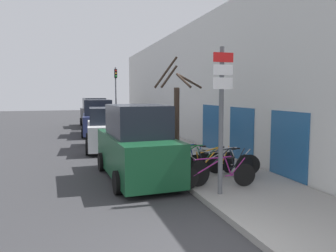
{
  "coord_description": "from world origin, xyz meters",
  "views": [
    {
      "loc": [
        -2.18,
        -4.77,
        2.73
      ],
      "look_at": [
        0.77,
        4.77,
        1.74
      ],
      "focal_mm": 35.0,
      "sensor_mm": 36.0,
      "label": 1
    }
  ],
  "objects_px": {
    "bicycle_4": "(189,161)",
    "traffic_light": "(116,89)",
    "bicycle_0": "(216,174)",
    "pedestrian_near": "(172,128)",
    "parked_car_2": "(98,119)",
    "signpost": "(221,115)",
    "parked_car_0": "(136,146)",
    "bicycle_5": "(184,161)",
    "bicycle_1": "(223,168)",
    "bicycle_3": "(223,163)",
    "street_tree": "(177,116)",
    "parked_car_1": "(108,130)",
    "parked_car_3": "(94,114)",
    "bicycle_2": "(214,165)"
  },
  "relations": [
    {
      "from": "bicycle_4",
      "to": "traffic_light",
      "type": "distance_m",
      "value": 14.98
    },
    {
      "from": "bicycle_0",
      "to": "bicycle_5",
      "type": "bearing_deg",
      "value": 12.45
    },
    {
      "from": "bicycle_5",
      "to": "parked_car_2",
      "type": "xyz_separation_m",
      "value": [
        -1.7,
        11.83,
        0.5
      ]
    },
    {
      "from": "signpost",
      "to": "bicycle_1",
      "type": "distance_m",
      "value": 2.01
    },
    {
      "from": "bicycle_3",
      "to": "parked_car_1",
      "type": "relative_size",
      "value": 0.52
    },
    {
      "from": "bicycle_1",
      "to": "bicycle_5",
      "type": "distance_m",
      "value": 1.57
    },
    {
      "from": "parked_car_2",
      "to": "traffic_light",
      "type": "xyz_separation_m",
      "value": [
        1.59,
        2.73,
        1.99
      ]
    },
    {
      "from": "bicycle_3",
      "to": "parked_car_3",
      "type": "height_order",
      "value": "parked_car_3"
    },
    {
      "from": "parked_car_1",
      "to": "street_tree",
      "type": "relative_size",
      "value": 1.11
    },
    {
      "from": "bicycle_2",
      "to": "street_tree",
      "type": "distance_m",
      "value": 2.83
    },
    {
      "from": "bicycle_0",
      "to": "parked_car_0",
      "type": "distance_m",
      "value": 2.83
    },
    {
      "from": "traffic_light",
      "to": "parked_car_2",
      "type": "bearing_deg",
      "value": -120.11
    },
    {
      "from": "parked_car_1",
      "to": "parked_car_3",
      "type": "relative_size",
      "value": 0.91
    },
    {
      "from": "bicycle_0",
      "to": "bicycle_2",
      "type": "distance_m",
      "value": 1.07
    },
    {
      "from": "bicycle_0",
      "to": "pedestrian_near",
      "type": "bearing_deg",
      "value": -1.35
    },
    {
      "from": "parked_car_0",
      "to": "pedestrian_near",
      "type": "relative_size",
      "value": 2.76
    },
    {
      "from": "parked_car_0",
      "to": "street_tree",
      "type": "height_order",
      "value": "street_tree"
    },
    {
      "from": "signpost",
      "to": "parked_car_0",
      "type": "relative_size",
      "value": 0.8
    },
    {
      "from": "traffic_light",
      "to": "pedestrian_near",
      "type": "bearing_deg",
      "value": -83.24
    },
    {
      "from": "parked_car_0",
      "to": "parked_car_3",
      "type": "height_order",
      "value": "parked_car_0"
    },
    {
      "from": "bicycle_4",
      "to": "pedestrian_near",
      "type": "relative_size",
      "value": 1.4
    },
    {
      "from": "bicycle_1",
      "to": "traffic_light",
      "type": "relative_size",
      "value": 0.53
    },
    {
      "from": "bicycle_0",
      "to": "bicycle_1",
      "type": "bearing_deg",
      "value": -35.38
    },
    {
      "from": "bicycle_0",
      "to": "traffic_light",
      "type": "relative_size",
      "value": 0.5
    },
    {
      "from": "bicycle_0",
      "to": "bicycle_2",
      "type": "bearing_deg",
      "value": -15.11
    },
    {
      "from": "bicycle_5",
      "to": "signpost",
      "type": "bearing_deg",
      "value": 162.07
    },
    {
      "from": "signpost",
      "to": "pedestrian_near",
      "type": "relative_size",
      "value": 2.2
    },
    {
      "from": "bicycle_2",
      "to": "traffic_light",
      "type": "height_order",
      "value": "traffic_light"
    },
    {
      "from": "bicycle_0",
      "to": "parked_car_3",
      "type": "height_order",
      "value": "parked_car_3"
    },
    {
      "from": "bicycle_1",
      "to": "bicycle_3",
      "type": "xyz_separation_m",
      "value": [
        0.38,
        0.74,
        -0.03
      ]
    },
    {
      "from": "street_tree",
      "to": "parked_car_1",
      "type": "bearing_deg",
      "value": 113.76
    },
    {
      "from": "bicycle_1",
      "to": "street_tree",
      "type": "bearing_deg",
      "value": -7.91
    },
    {
      "from": "bicycle_0",
      "to": "bicycle_1",
      "type": "xyz_separation_m",
      "value": [
        0.46,
        0.52,
        0.04
      ]
    },
    {
      "from": "parked_car_2",
      "to": "pedestrian_near",
      "type": "distance_m",
      "value": 7.67
    },
    {
      "from": "bicycle_5",
      "to": "parked_car_0",
      "type": "relative_size",
      "value": 0.45
    },
    {
      "from": "parked_car_2",
      "to": "street_tree",
      "type": "distance_m",
      "value": 10.54
    },
    {
      "from": "bicycle_3",
      "to": "bicycle_4",
      "type": "height_order",
      "value": "bicycle_4"
    },
    {
      "from": "bicycle_1",
      "to": "parked_car_1",
      "type": "height_order",
      "value": "parked_car_1"
    },
    {
      "from": "parked_car_2",
      "to": "pedestrian_near",
      "type": "bearing_deg",
      "value": -65.41
    },
    {
      "from": "bicycle_2",
      "to": "bicycle_3",
      "type": "xyz_separation_m",
      "value": [
        0.45,
        0.26,
        -0.02
      ]
    },
    {
      "from": "bicycle_1",
      "to": "parked_car_0",
      "type": "bearing_deg",
      "value": 37.64
    },
    {
      "from": "bicycle_1",
      "to": "parked_car_1",
      "type": "relative_size",
      "value": 0.55
    },
    {
      "from": "parked_car_2",
      "to": "signpost",
      "type": "bearing_deg",
      "value": -79.35
    },
    {
      "from": "bicycle_4",
      "to": "parked_car_2",
      "type": "xyz_separation_m",
      "value": [
        -1.78,
        12.04,
        0.49
      ]
    },
    {
      "from": "signpost",
      "to": "bicycle_0",
      "type": "height_order",
      "value": "signpost"
    },
    {
      "from": "bicycle_1",
      "to": "bicycle_2",
      "type": "xyz_separation_m",
      "value": [
        -0.07,
        0.48,
        -0.01
      ]
    },
    {
      "from": "bicycle_0",
      "to": "pedestrian_near",
      "type": "xyz_separation_m",
      "value": [
        0.83,
        6.61,
        0.61
      ]
    },
    {
      "from": "bicycle_1",
      "to": "bicycle_2",
      "type": "bearing_deg",
      "value": -8.04
    },
    {
      "from": "bicycle_2",
      "to": "parked_car_3",
      "type": "height_order",
      "value": "parked_car_3"
    },
    {
      "from": "bicycle_0",
      "to": "parked_car_3",
      "type": "distance_m",
      "value": 19.58
    }
  ]
}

